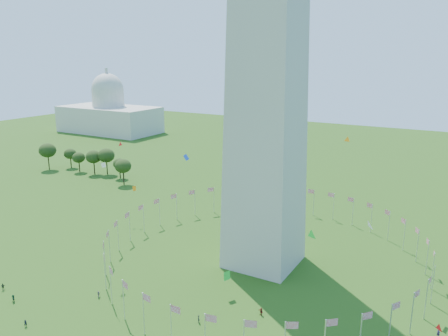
{
  "coord_description": "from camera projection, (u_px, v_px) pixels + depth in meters",
  "views": [
    {
      "loc": [
        43.2,
        -45.75,
        52.24
      ],
      "look_at": [
        -3.23,
        35.0,
        28.35
      ],
      "focal_mm": 35.0,
      "sensor_mm": 36.0,
      "label": 1
    }
  ],
  "objects": [
    {
      "name": "flag_ring",
      "position": [
        264.0,
        246.0,
        113.13
      ],
      "size": [
        80.24,
        80.24,
        9.0
      ],
      "color": "silver",
      "rests_on": "ground"
    },
    {
      "name": "capitol_building",
      "position": [
        108.0,
        99.0,
        304.6
      ],
      "size": [
        70.0,
        35.0,
        46.0
      ],
      "primitive_type": null,
      "color": "beige",
      "rests_on": "ground"
    },
    {
      "name": "kites_aloft",
      "position": [
        295.0,
        234.0,
        82.38
      ],
      "size": [
        109.16,
        68.23,
        39.2
      ],
      "color": "white",
      "rests_on": "ground"
    },
    {
      "name": "tree_line_west",
      "position": [
        88.0,
        162.0,
        198.4
      ],
      "size": [
        55.78,
        15.97,
        12.34
      ],
      "color": "#2C4517",
      "rests_on": "ground"
    }
  ]
}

